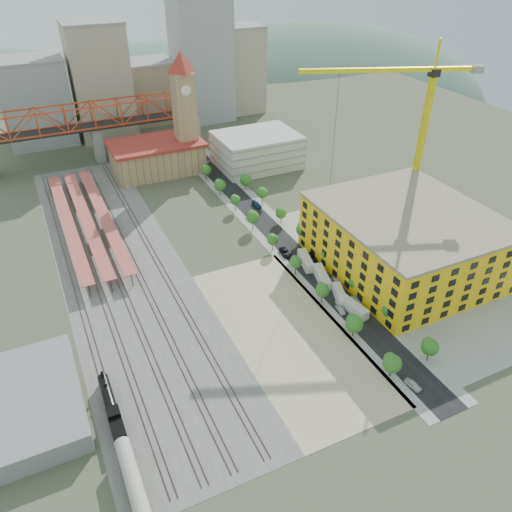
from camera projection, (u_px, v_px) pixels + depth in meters
name	position (u px, v px, depth m)	size (l,w,h in m)	color
ground	(250.00, 266.00, 153.63)	(400.00, 400.00, 0.00)	#474C38
ballast_strip	(120.00, 265.00, 153.89)	(36.00, 165.00, 0.06)	#605E59
dirt_lot	(287.00, 332.00, 128.41)	(28.00, 67.00, 0.06)	tan
street_asphalt	(274.00, 232.00, 170.68)	(12.00, 170.00, 0.06)	black
sidewalk_west	(259.00, 236.00, 168.71)	(3.00, 170.00, 0.04)	gray
sidewalk_east	(288.00, 229.00, 172.67)	(3.00, 170.00, 0.04)	gray
construction_pad	(408.00, 264.00, 154.70)	(50.00, 90.00, 0.06)	gray
rail_tracks	(114.00, 266.00, 153.17)	(26.56, 160.00, 0.18)	#382B23
platform_canopies	(86.00, 218.00, 170.66)	(16.00, 80.00, 4.12)	#CC614E
station_hall	(157.00, 157.00, 210.04)	(38.00, 24.00, 13.10)	tan
clock_tower	(184.00, 101.00, 201.10)	(12.00, 12.00, 52.00)	tan
parking_garage	(257.00, 150.00, 215.54)	(34.00, 26.00, 14.00)	silver
truss_bridge	(93.00, 119.00, 213.51)	(94.00, 9.60, 25.60)	gray
construction_building	(405.00, 240.00, 148.47)	(44.60, 50.60, 18.80)	yellow
warehouse	(27.00, 404.00, 105.91)	(22.00, 32.00, 5.00)	gray
street_trees	(287.00, 246.00, 163.16)	(15.40, 124.40, 8.00)	#25621D
skyline	(144.00, 81.00, 251.17)	(133.00, 46.00, 60.00)	#9EA0A3
distant_hills	(167.00, 171.00, 409.76)	(647.00, 264.00, 227.00)	#4C6B59
locomotive	(111.00, 406.00, 106.09)	(2.66, 20.54, 5.14)	black
coach	(133.00, 482.00, 90.55)	(2.95, 17.12, 5.37)	#26321B
tower_crane	(414.00, 116.00, 158.48)	(53.17, 22.57, 60.19)	yellow
site_trailer_a	(352.00, 307.00, 134.75)	(2.69, 10.21, 2.80)	silver
site_trailer_b	(340.00, 295.00, 139.44)	(2.41, 9.17, 2.51)	silver
site_trailer_c	(322.00, 277.00, 146.51)	(2.73, 10.36, 2.84)	silver
site_trailer_d	(306.00, 261.00, 153.58)	(2.66, 10.10, 2.77)	silver
car_0	(413.00, 385.00, 112.64)	(1.70, 4.23, 1.44)	silver
car_1	(340.00, 310.00, 134.94)	(1.38, 3.97, 1.31)	gray
car_2	(285.00, 252.00, 158.60)	(2.66, 5.77, 1.60)	black
car_3	(251.00, 218.00, 177.81)	(2.14, 5.26, 1.53)	navy
car_4	(357.00, 301.00, 137.74)	(1.88, 4.66, 1.59)	silver
car_5	(336.00, 282.00, 145.50)	(1.50, 4.30, 1.42)	#949398
car_6	(311.00, 258.00, 156.16)	(2.53, 5.48, 1.52)	black
car_7	(257.00, 204.00, 186.24)	(2.15, 5.28, 1.53)	navy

